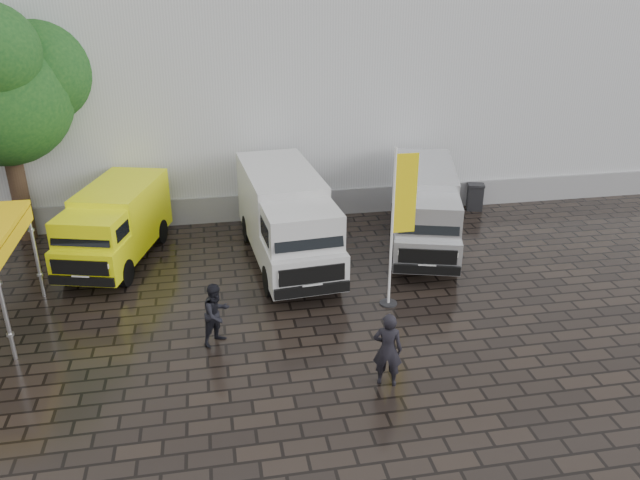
{
  "coord_description": "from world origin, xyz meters",
  "views": [
    {
      "loc": [
        -4.27,
        -14.11,
        8.83
      ],
      "look_at": [
        -1.29,
        2.2,
        1.52
      ],
      "focal_mm": 35.0,
      "sensor_mm": 36.0,
      "label": 1
    }
  ],
  "objects_px": {
    "person_tent": "(217,314)",
    "flagpole": "(399,221)",
    "van_silver": "(423,210)",
    "van_white": "(287,221)",
    "wheelie_bin": "(475,197)",
    "person_front": "(388,350)",
    "van_yellow": "(115,227)"
  },
  "relations": [
    {
      "from": "van_silver",
      "to": "person_front",
      "type": "xyz_separation_m",
      "value": [
        -3.29,
        -7.22,
        -0.39
      ]
    },
    {
      "from": "person_front",
      "to": "wheelie_bin",
      "type": "bearing_deg",
      "value": -103.01
    },
    {
      "from": "van_yellow",
      "to": "wheelie_bin",
      "type": "xyz_separation_m",
      "value": [
        13.28,
        2.35,
        -0.66
      ]
    },
    {
      "from": "wheelie_bin",
      "to": "person_tent",
      "type": "relative_size",
      "value": 0.63
    },
    {
      "from": "flagpole",
      "to": "wheelie_bin",
      "type": "relative_size",
      "value": 4.41
    },
    {
      "from": "person_tent",
      "to": "van_yellow",
      "type": "bearing_deg",
      "value": 78.02
    },
    {
      "from": "van_silver",
      "to": "wheelie_bin",
      "type": "bearing_deg",
      "value": 59.2
    },
    {
      "from": "van_yellow",
      "to": "van_silver",
      "type": "distance_m",
      "value": 10.08
    },
    {
      "from": "van_silver",
      "to": "flagpole",
      "type": "distance_m",
      "value": 4.36
    },
    {
      "from": "van_white",
      "to": "flagpole",
      "type": "relative_size",
      "value": 1.43
    },
    {
      "from": "van_white",
      "to": "van_silver",
      "type": "distance_m",
      "value": 4.68
    },
    {
      "from": "van_white",
      "to": "person_front",
      "type": "xyz_separation_m",
      "value": [
        1.37,
        -6.85,
        -0.5
      ]
    },
    {
      "from": "van_yellow",
      "to": "person_tent",
      "type": "relative_size",
      "value": 3.11
    },
    {
      "from": "van_white",
      "to": "van_silver",
      "type": "height_order",
      "value": "van_white"
    },
    {
      "from": "person_front",
      "to": "van_white",
      "type": "bearing_deg",
      "value": -59.18
    },
    {
      "from": "van_silver",
      "to": "person_front",
      "type": "distance_m",
      "value": 7.94
    },
    {
      "from": "van_yellow",
      "to": "person_front",
      "type": "relative_size",
      "value": 2.8
    },
    {
      "from": "wheelie_bin",
      "to": "person_front",
      "type": "relative_size",
      "value": 0.57
    },
    {
      "from": "van_white",
      "to": "flagpole",
      "type": "bearing_deg",
      "value": -55.82
    },
    {
      "from": "van_silver",
      "to": "person_tent",
      "type": "bearing_deg",
      "value": -129.68
    },
    {
      "from": "van_white",
      "to": "person_tent",
      "type": "height_order",
      "value": "van_white"
    },
    {
      "from": "flagpole",
      "to": "wheelie_bin",
      "type": "distance_m",
      "value": 8.74
    },
    {
      "from": "van_yellow",
      "to": "flagpole",
      "type": "relative_size",
      "value": 1.12
    },
    {
      "from": "van_white",
      "to": "wheelie_bin",
      "type": "height_order",
      "value": "van_white"
    },
    {
      "from": "person_tent",
      "to": "flagpole",
      "type": "bearing_deg",
      "value": -28.39
    },
    {
      "from": "van_yellow",
      "to": "van_silver",
      "type": "bearing_deg",
      "value": 12.1
    },
    {
      "from": "van_yellow",
      "to": "wheelie_bin",
      "type": "distance_m",
      "value": 13.51
    },
    {
      "from": "wheelie_bin",
      "to": "van_yellow",
      "type": "bearing_deg",
      "value": -151.77
    },
    {
      "from": "wheelie_bin",
      "to": "van_silver",
      "type": "bearing_deg",
      "value": -118.71
    },
    {
      "from": "van_silver",
      "to": "flagpole",
      "type": "bearing_deg",
      "value": -102.86
    },
    {
      "from": "flagpole",
      "to": "person_tent",
      "type": "xyz_separation_m",
      "value": [
        -5.01,
        -1.12,
        -1.71
      ]
    },
    {
      "from": "van_yellow",
      "to": "person_tent",
      "type": "xyz_separation_m",
      "value": [
        3.02,
        -5.45,
        -0.36
      ]
    }
  ]
}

